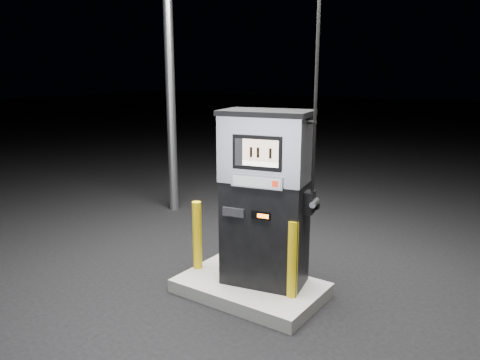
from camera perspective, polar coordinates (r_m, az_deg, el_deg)
The scene contains 5 objects.
ground at distance 5.47m, azimuth 1.28°, elevation -13.70°, with size 80.00×80.00×0.00m, color black.
pump_island at distance 5.44m, azimuth 1.29°, elevation -12.99°, with size 1.60×1.00×0.15m, color slate.
fuel_dispenser at distance 5.08m, azimuth 3.13°, elevation -2.08°, with size 1.11×0.75×3.99m.
bollard_left at distance 5.63m, azimuth -5.24°, elevation -6.72°, with size 0.11×0.11×0.82m, color #DBB80C.
bollard_right at distance 4.94m, azimuth 6.43°, elevation -9.58°, with size 0.11×0.11×0.83m, color #DBB80C.
Camera 1 is at (2.68, -4.08, 2.46)m, focal length 35.00 mm.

